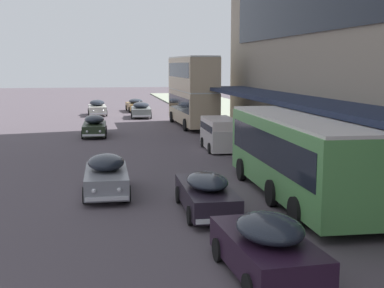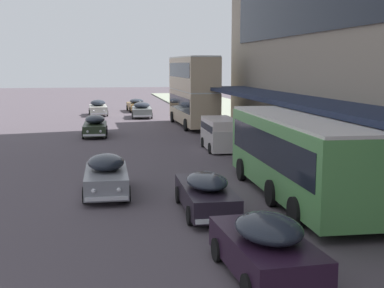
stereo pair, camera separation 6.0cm
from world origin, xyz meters
name	(u,v)px [view 1 (the left image)]	position (x,y,z in m)	size (l,w,h in m)	color
transit_bus_kerbside_front	(192,89)	(4.38, 38.93, 3.21)	(2.81, 10.47, 5.94)	tan
transit_bus_kerbside_rear	(297,152)	(3.90, 13.45, 1.87)	(2.98, 11.23, 3.26)	#569950
sedan_second_mid	(136,105)	(0.71, 54.53, 0.73)	(2.10, 4.81, 1.46)	olive
sedan_oncoming_front	(206,193)	(0.02, 12.21, 0.73)	(1.82, 4.87, 1.45)	black
sedan_trailing_mid	(141,110)	(0.71, 47.40, 0.77)	(2.17, 4.76, 1.55)	gray
sedan_oncoming_rear	(94,126)	(-3.88, 33.91, 0.76)	(1.88, 4.57, 1.57)	#242F1E
sedan_lead_near	(97,108)	(-3.58, 50.72, 0.79)	(1.99, 4.63, 1.62)	beige
sedan_lead_mid	(106,175)	(-3.42, 15.60, 0.79)	(1.88, 4.44, 1.63)	gray
sedan_trailing_near	(267,246)	(0.30, 6.18, 0.80)	(2.09, 4.38, 1.63)	black
vw_van	(220,132)	(3.77, 26.10, 1.10)	(1.99, 4.59, 1.96)	beige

